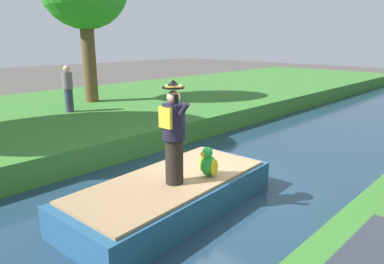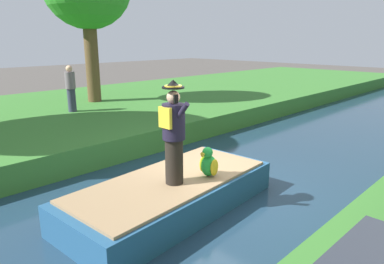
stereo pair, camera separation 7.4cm
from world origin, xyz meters
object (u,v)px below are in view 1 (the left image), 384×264
Objects in this scene: person_pirate at (174,133)px; person_bystander at (68,89)px; parrot_plush at (208,163)px; boat at (171,194)px.

person_pirate is 1.16× the size of person_bystander.
person_pirate reaches higher than parrot_plush.
parrot_plush is 0.36× the size of person_bystander.
parrot_plush is (0.39, 0.60, 0.55)m from boat.
person_pirate is 0.99m from parrot_plush.
boat is at bearing -13.24° from person_bystander.
person_pirate reaches higher than boat.
boat is 1.25m from person_pirate.
person_bystander is (-7.16, 1.73, -0.07)m from person_pirate.
person_bystander is at bearing 171.94° from parrot_plush.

